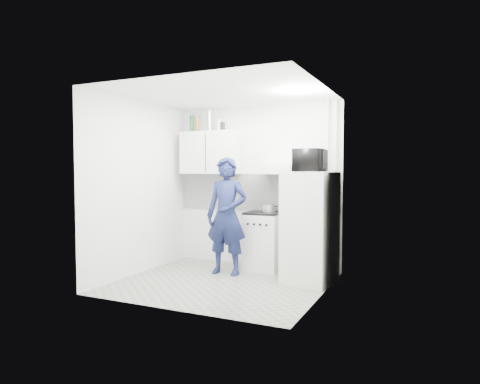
% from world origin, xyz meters
% --- Properties ---
extents(floor, '(2.80, 2.80, 0.00)m').
position_xyz_m(floor, '(0.00, 0.00, 0.00)').
color(floor, gray).
rests_on(floor, ground).
extents(ceiling, '(2.80, 2.80, 0.00)m').
position_xyz_m(ceiling, '(0.00, 0.00, 2.60)').
color(ceiling, white).
rests_on(ceiling, wall_back).
extents(wall_back, '(2.80, 0.00, 2.80)m').
position_xyz_m(wall_back, '(0.00, 1.25, 1.30)').
color(wall_back, white).
rests_on(wall_back, floor).
extents(wall_left, '(0.00, 2.60, 2.60)m').
position_xyz_m(wall_left, '(-1.40, 0.00, 1.30)').
color(wall_left, white).
rests_on(wall_left, floor).
extents(wall_right, '(0.00, 2.60, 2.60)m').
position_xyz_m(wall_right, '(1.40, 0.00, 1.30)').
color(wall_right, white).
rests_on(wall_right, floor).
extents(person, '(0.65, 0.44, 1.76)m').
position_xyz_m(person, '(-0.17, 0.49, 0.88)').
color(person, '#141B40').
rests_on(person, floor).
extents(stove, '(0.55, 0.55, 0.87)m').
position_xyz_m(stove, '(0.23, 1.00, 0.44)').
color(stove, silver).
rests_on(stove, floor).
extents(fridge, '(0.72, 0.72, 1.53)m').
position_xyz_m(fridge, '(1.10, 0.52, 0.77)').
color(fridge, white).
rests_on(fridge, floor).
extents(stove_top, '(0.52, 0.52, 0.03)m').
position_xyz_m(stove_top, '(0.23, 1.00, 0.89)').
color(stove_top, black).
rests_on(stove_top, stove).
extents(saucepan, '(0.20, 0.20, 0.11)m').
position_xyz_m(saucepan, '(0.30, 1.04, 0.96)').
color(saucepan, silver).
rests_on(saucepan, stove_top).
extents(microwave, '(0.59, 0.42, 0.31)m').
position_xyz_m(microwave, '(1.10, 0.52, 1.69)').
color(microwave, black).
rests_on(microwave, fridge).
extents(bottle_a, '(0.07, 0.07, 0.28)m').
position_xyz_m(bottle_a, '(-1.11, 1.07, 2.34)').
color(bottle_a, '#144C1E').
rests_on(bottle_a, upper_cabinet).
extents(bottle_b, '(0.07, 0.07, 0.26)m').
position_xyz_m(bottle_b, '(-1.02, 1.07, 2.33)').
color(bottle_b, brown).
rests_on(bottle_b, upper_cabinet).
extents(bottle_d, '(0.08, 0.08, 0.35)m').
position_xyz_m(bottle_d, '(-0.77, 1.07, 2.38)').
color(bottle_d, silver).
rests_on(bottle_d, upper_cabinet).
extents(canister_a, '(0.08, 0.08, 0.19)m').
position_xyz_m(canister_a, '(-0.59, 1.07, 2.30)').
color(canister_a, '#B2B7BC').
rests_on(canister_a, upper_cabinet).
extents(canister_b, '(0.08, 0.08, 0.14)m').
position_xyz_m(canister_b, '(-0.53, 1.07, 2.27)').
color(canister_b, black).
rests_on(canister_b, upper_cabinet).
extents(upper_cabinet, '(1.00, 0.35, 0.70)m').
position_xyz_m(upper_cabinet, '(-0.75, 1.07, 1.85)').
color(upper_cabinet, white).
rests_on(upper_cabinet, wall_back).
extents(range_hood, '(0.60, 0.50, 0.14)m').
position_xyz_m(range_hood, '(0.45, 1.00, 1.57)').
color(range_hood, silver).
rests_on(range_hood, wall_back).
extents(backsplash, '(2.74, 0.03, 0.60)m').
position_xyz_m(backsplash, '(0.00, 1.24, 1.20)').
color(backsplash, white).
rests_on(backsplash, wall_back).
extents(pipe_a, '(0.05, 0.05, 2.60)m').
position_xyz_m(pipe_a, '(1.30, 1.17, 1.30)').
color(pipe_a, silver).
rests_on(pipe_a, floor).
extents(pipe_b, '(0.04, 0.04, 2.60)m').
position_xyz_m(pipe_b, '(1.18, 1.17, 1.30)').
color(pipe_b, silver).
rests_on(pipe_b, floor).
extents(ceiling_spot_fixture, '(0.10, 0.10, 0.02)m').
position_xyz_m(ceiling_spot_fixture, '(1.00, 0.20, 2.57)').
color(ceiling_spot_fixture, white).
rests_on(ceiling_spot_fixture, ceiling).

